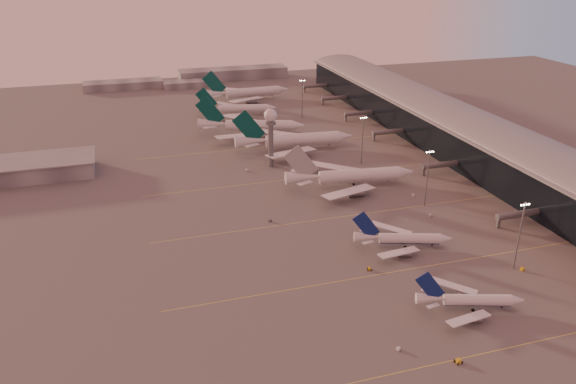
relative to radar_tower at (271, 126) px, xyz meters
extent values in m
plane|color=#565353|center=(-5.00, -120.00, -20.95)|extent=(700.00, 700.00, 0.00)
cube|color=#D8CD4C|center=(25.00, -155.00, -20.94)|extent=(180.00, 0.25, 0.02)
cube|color=#D8CD4C|center=(25.00, -110.00, -20.94)|extent=(180.00, 0.25, 0.02)
cube|color=#D8CD4C|center=(25.00, -65.00, -20.94)|extent=(180.00, 0.25, 0.02)
cube|color=#D8CD4C|center=(25.00, -20.00, -20.94)|extent=(180.00, 0.25, 0.02)
cube|color=#D8CD4C|center=(25.00, 30.00, -20.94)|extent=(180.00, 0.25, 0.02)
cube|color=black|center=(103.00, -10.00, -11.95)|extent=(36.00, 360.00, 18.00)
cylinder|color=slate|center=(103.00, -10.00, -2.95)|extent=(10.08, 360.00, 10.08)
cube|color=slate|center=(103.00, -10.00, -2.75)|extent=(40.00, 362.00, 0.80)
cylinder|color=slate|center=(77.00, -92.00, -16.45)|extent=(22.00, 2.80, 2.80)
cube|color=slate|center=(67.00, -92.00, -18.75)|extent=(1.20, 1.20, 4.40)
cylinder|color=slate|center=(77.00, -34.00, -16.45)|extent=(22.00, 2.80, 2.80)
cube|color=slate|center=(67.00, -34.00, -18.75)|extent=(1.20, 1.20, 4.40)
cylinder|color=slate|center=(77.00, 22.00, -16.45)|extent=(22.00, 2.80, 2.80)
cube|color=slate|center=(67.00, 22.00, -18.75)|extent=(1.20, 1.20, 4.40)
cylinder|color=slate|center=(77.00, 64.00, -16.45)|extent=(22.00, 2.80, 2.80)
cube|color=slate|center=(67.00, 64.00, -18.75)|extent=(1.20, 1.20, 4.40)
cylinder|color=slate|center=(77.00, 106.00, -16.45)|extent=(22.00, 2.80, 2.80)
cube|color=slate|center=(67.00, 106.00, -18.75)|extent=(1.20, 1.20, 4.40)
cylinder|color=slate|center=(77.00, 146.00, -16.45)|extent=(22.00, 2.80, 2.80)
cube|color=slate|center=(67.00, 146.00, -18.75)|extent=(1.20, 1.20, 4.40)
cube|color=slate|center=(-125.00, 20.00, -16.95)|extent=(80.00, 25.00, 8.00)
cube|color=slate|center=(-125.00, 20.00, -12.75)|extent=(82.00, 27.00, 0.60)
cylinder|color=slate|center=(0.00, 0.00, -9.95)|extent=(2.60, 2.60, 22.00)
cylinder|color=slate|center=(0.00, 0.00, 1.55)|extent=(5.20, 5.20, 1.20)
sphere|color=silver|center=(0.00, 0.00, 5.45)|extent=(6.40, 6.40, 6.40)
cylinder|color=slate|center=(0.00, 0.00, 9.15)|extent=(0.16, 0.16, 2.00)
cylinder|color=slate|center=(53.00, -120.00, -8.45)|extent=(0.56, 0.56, 25.00)
cube|color=slate|center=(53.00, -120.00, 3.55)|extent=(3.60, 0.25, 0.25)
sphere|color=#FFEABF|center=(51.50, -120.00, 3.15)|extent=(0.56, 0.56, 0.56)
sphere|color=#FFEABF|center=(52.50, -120.00, 3.15)|extent=(0.56, 0.56, 0.56)
sphere|color=#FFEABF|center=(53.50, -120.00, 3.15)|extent=(0.56, 0.56, 0.56)
sphere|color=#FFEABF|center=(54.50, -120.00, 3.15)|extent=(0.56, 0.56, 0.56)
cylinder|color=slate|center=(50.00, -65.00, -8.45)|extent=(0.56, 0.56, 25.00)
cube|color=slate|center=(50.00, -65.00, 3.55)|extent=(3.60, 0.25, 0.25)
sphere|color=#FFEABF|center=(48.50, -65.00, 3.15)|extent=(0.56, 0.56, 0.56)
sphere|color=#FFEABF|center=(49.50, -65.00, 3.15)|extent=(0.56, 0.56, 0.56)
sphere|color=#FFEABF|center=(50.50, -65.00, 3.15)|extent=(0.56, 0.56, 0.56)
sphere|color=#FFEABF|center=(51.50, -65.00, 3.15)|extent=(0.56, 0.56, 0.56)
cylinder|color=slate|center=(45.00, -10.00, -8.45)|extent=(0.56, 0.56, 25.00)
cube|color=slate|center=(45.00, -10.00, 3.55)|extent=(3.60, 0.25, 0.25)
sphere|color=#FFEABF|center=(43.50, -10.00, 3.15)|extent=(0.56, 0.56, 0.56)
sphere|color=#FFEABF|center=(44.50, -10.00, 3.15)|extent=(0.56, 0.56, 0.56)
sphere|color=#FFEABF|center=(45.50, -10.00, 3.15)|extent=(0.56, 0.56, 0.56)
sphere|color=#FFEABF|center=(46.50, -10.00, 3.15)|extent=(0.56, 0.56, 0.56)
cylinder|color=slate|center=(43.00, 80.00, -8.45)|extent=(0.56, 0.56, 25.00)
cube|color=slate|center=(43.00, 80.00, 3.55)|extent=(3.60, 0.25, 0.25)
sphere|color=#FFEABF|center=(41.50, 80.00, 3.15)|extent=(0.56, 0.56, 0.56)
sphere|color=#FFEABF|center=(42.50, 80.00, 3.15)|extent=(0.56, 0.56, 0.56)
sphere|color=#FFEABF|center=(43.50, 80.00, 3.15)|extent=(0.56, 0.56, 0.56)
sphere|color=#FFEABF|center=(44.50, 80.00, 3.15)|extent=(0.56, 0.56, 0.56)
cube|color=slate|center=(-65.00, 200.00, -17.95)|extent=(60.00, 18.00, 6.00)
cube|color=slate|center=(25.00, 210.00, -16.45)|extent=(90.00, 20.00, 9.00)
cube|color=slate|center=(-15.00, 190.00, -18.45)|extent=(40.00, 15.00, 5.00)
cylinder|color=silver|center=(26.88, -136.70, -18.14)|extent=(20.29, 9.45, 3.44)
cylinder|color=navy|center=(26.88, -136.70, -18.92)|extent=(19.61, 8.41, 2.48)
cone|color=silver|center=(38.36, -140.39, -18.14)|extent=(4.77, 4.47, 3.44)
cone|color=silver|center=(13.23, -132.32, -17.71)|extent=(9.12, 5.86, 3.44)
cube|color=silver|center=(19.57, -143.24, -18.75)|extent=(14.98, 5.92, 1.08)
cylinder|color=gray|center=(22.53, -142.09, -20.32)|extent=(4.41, 3.32, 2.24)
cube|color=gray|center=(22.53, -142.09, -19.35)|extent=(0.33, 0.30, 1.38)
cube|color=silver|center=(24.75, -127.13, -18.75)|extent=(12.62, 12.84, 1.08)
cylinder|color=gray|center=(26.48, -129.78, -20.32)|extent=(4.41, 3.32, 2.24)
cube|color=gray|center=(26.48, -129.78, -19.35)|extent=(0.33, 0.30, 1.38)
cube|color=navy|center=(12.83, -132.19, -13.46)|extent=(9.08, 3.19, 10.25)
cube|color=silver|center=(12.06, -136.05, -17.63)|extent=(4.08, 2.01, 0.23)
cube|color=silver|center=(14.45, -128.61, -17.63)|extent=(3.84, 3.76, 0.23)
cylinder|color=black|center=(34.19, -139.05, -20.50)|extent=(0.45, 0.45, 0.91)
cylinder|color=black|center=(25.94, -134.31, -20.45)|extent=(1.09, 0.74, 1.00)
cylinder|color=black|center=(24.72, -138.10, -20.45)|extent=(1.09, 0.74, 1.00)
cylinder|color=silver|center=(26.01, -95.92, -17.88)|extent=(22.19, 10.44, 3.76)
cylinder|color=navy|center=(26.01, -95.92, -18.72)|extent=(21.44, 9.30, 2.71)
cone|color=silver|center=(38.56, -100.02, -17.88)|extent=(5.24, 4.91, 3.76)
cone|color=silver|center=(11.09, -91.05, -17.41)|extent=(9.98, 6.46, 3.76)
cube|color=silver|center=(17.98, -103.04, -18.54)|extent=(16.40, 6.41, 1.18)
cylinder|color=gray|center=(21.22, -101.80, -20.26)|extent=(4.83, 3.65, 2.45)
cube|color=gray|center=(21.22, -101.80, -19.20)|extent=(0.36, 0.33, 1.51)
cube|color=silver|center=(23.72, -85.43, -18.54)|extent=(13.77, 14.09, 1.18)
cylinder|color=gray|center=(25.61, -88.35, -20.26)|extent=(4.83, 3.65, 2.45)
cube|color=gray|center=(25.61, -88.35, -19.20)|extent=(0.36, 0.33, 1.51)
cube|color=navy|center=(10.65, -90.91, -12.75)|extent=(9.93, 3.54, 11.22)
cube|color=silver|center=(9.79, -95.13, -17.31)|extent=(4.46, 2.18, 0.25)
cube|color=silver|center=(12.45, -86.99, -17.31)|extent=(4.19, 4.13, 0.25)
cylinder|color=black|center=(34.00, -98.53, -20.45)|extent=(0.50, 0.50, 0.99)
cylinder|color=black|center=(24.99, -93.30, -20.40)|extent=(1.19, 0.81, 1.09)
cylinder|color=black|center=(23.64, -97.44, -20.40)|extent=(1.19, 0.81, 1.09)
cylinder|color=silver|center=(31.89, -36.67, -16.90)|extent=(37.79, 10.58, 5.84)
cylinder|color=silver|center=(31.89, -36.67, -18.22)|extent=(36.84, 8.87, 4.20)
cone|color=silver|center=(53.99, -39.53, -16.90)|extent=(7.92, 6.72, 5.84)
cone|color=silver|center=(5.60, -33.27, -16.17)|extent=(16.28, 7.80, 5.84)
cube|color=silver|center=(20.86, -50.90, -17.92)|extent=(27.28, 15.25, 1.73)
cylinder|color=gray|center=(25.81, -47.84, -20.29)|extent=(7.66, 4.69, 3.79)
cube|color=gray|center=(25.81, -47.84, -18.94)|extent=(0.31, 0.27, 2.33)
cube|color=silver|center=(24.85, -20.10, -17.92)|extent=(25.45, 20.58, 1.73)
cylinder|color=gray|center=(28.85, -24.32, -20.29)|extent=(7.66, 4.69, 3.79)
cube|color=gray|center=(28.85, -24.32, -18.94)|extent=(0.31, 0.27, 2.33)
cube|color=#929599|center=(4.82, -33.17, -9.28)|extent=(16.08, 2.40, 17.32)
cube|color=silver|center=(4.36, -40.39, -16.03)|extent=(7.72, 4.88, 0.24)
cube|color=silver|center=(6.22, -26.06, -16.03)|extent=(7.53, 6.24, 0.24)
cylinder|color=black|center=(45.96, -38.49, -20.48)|extent=(0.47, 0.47, 0.94)
cylinder|color=black|center=(29.16, -34.23, -20.43)|extent=(1.09, 0.60, 1.04)
cylinder|color=black|center=(28.63, -38.34, -20.43)|extent=(1.09, 0.60, 1.04)
cylinder|color=silver|center=(23.27, 19.86, -16.39)|extent=(40.41, 10.16, 6.45)
cylinder|color=silver|center=(23.27, 19.86, -17.84)|extent=(39.44, 8.28, 4.64)
cone|color=silver|center=(47.02, 17.63, -16.39)|extent=(8.31, 7.14, 6.45)
cone|color=silver|center=(-4.98, 22.51, -15.58)|extent=(17.30, 7.99, 6.45)
cube|color=silver|center=(11.89, 4.04, -17.52)|extent=(29.38, 17.38, 1.91)
cylinder|color=gray|center=(17.13, 7.54, -20.17)|extent=(8.10, 4.90, 4.19)
cube|color=gray|center=(17.13, 7.54, -18.65)|extent=(0.36, 0.31, 2.58)
cube|color=silver|center=(15.03, 37.52, -17.52)|extent=(27.94, 21.58, 1.91)
cylinder|color=gray|center=(19.53, 33.11, -20.17)|extent=(8.10, 4.90, 4.19)
cube|color=gray|center=(19.53, 33.11, -18.65)|extent=(0.36, 0.31, 2.58)
cube|color=#063F3B|center=(-5.82, 22.59, -7.89)|extent=(17.70, 2.05, 19.08)
cube|color=silver|center=(-5.99, 14.83, -15.42)|extent=(8.26, 5.44, 0.28)
cube|color=silver|center=(-4.54, 30.24, -15.42)|extent=(8.12, 6.51, 0.28)
cylinder|color=black|center=(38.39, 18.44, -20.39)|extent=(0.56, 0.56, 1.11)
cylinder|color=black|center=(20.29, 22.60, -20.34)|extent=(1.27, 0.67, 1.22)
cylinder|color=black|center=(19.83, 17.73, -20.34)|extent=(1.27, 0.67, 1.22)
cylinder|color=silver|center=(7.10, 52.75, -16.55)|extent=(38.65, 17.83, 6.23)
cylinder|color=silver|center=(7.10, 52.75, -17.95)|extent=(37.37, 15.94, 4.48)
cone|color=silver|center=(29.01, 45.64, -16.55)|extent=(9.03, 8.23, 6.23)
cone|color=silver|center=(-18.97, 61.20, -15.77)|extent=(17.32, 10.92, 6.23)
cube|color=silver|center=(-6.96, 40.23, -17.64)|extent=(28.73, 11.28, 1.84)
cylinder|color=gray|center=(-1.28, 42.43, -20.20)|extent=(8.36, 6.16, 4.05)
cube|color=gray|center=(-1.28, 42.43, -18.73)|extent=(0.39, 0.35, 2.49)
cube|color=silver|center=(3.06, 71.13, -17.64)|extent=(24.15, 24.67, 1.84)
cylinder|color=gray|center=(6.37, 66.02, -20.20)|extent=(8.36, 6.16, 4.05)
cube|color=gray|center=(6.37, 66.02, -18.73)|extent=(0.39, 0.35, 2.49)
cube|color=#063F3B|center=(-19.74, 61.45, -8.33)|extent=(16.41, 5.64, 18.43)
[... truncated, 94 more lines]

